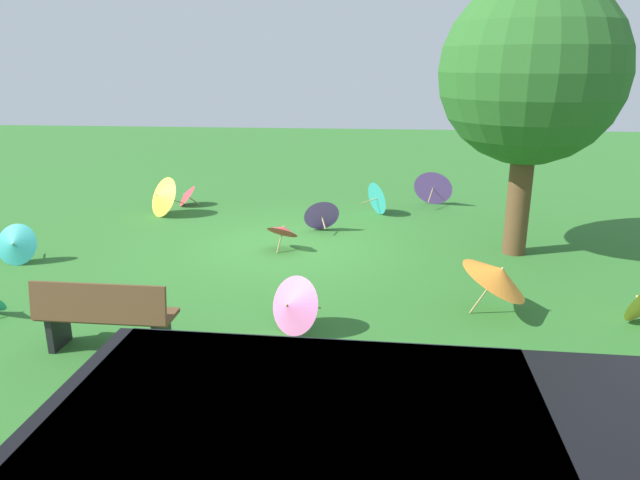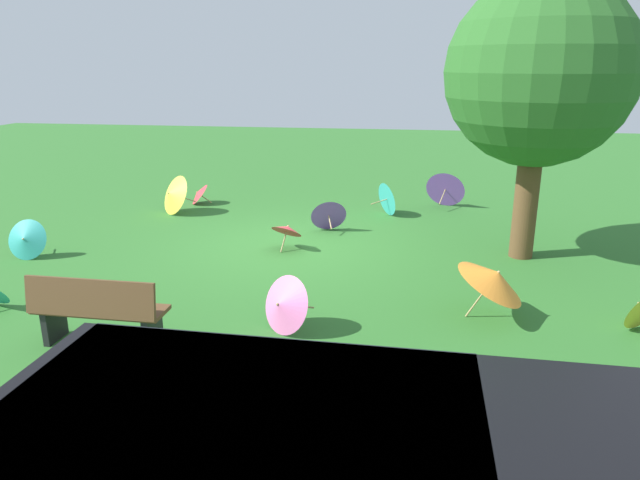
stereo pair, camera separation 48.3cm
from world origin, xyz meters
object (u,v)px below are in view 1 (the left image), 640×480
(parasol_red_1, at_px, (186,195))
(parasol_purple_2, at_px, (434,186))
(parasol_pink_2, at_px, (291,305))
(parasol_teal_2, at_px, (379,198))
(parasol_orange_0, at_px, (498,275))
(parasol_yellow_0, at_px, (160,196))
(shade_tree, at_px, (532,74))
(parasol_red_4, at_px, (283,230))
(parasol_purple_1, at_px, (321,214))
(park_bench, at_px, (105,315))
(parasol_teal_0, at_px, (15,244))

(parasol_red_1, distance_m, parasol_purple_2, 5.91)
(parasol_pink_2, distance_m, parasol_teal_2, 6.25)
(parasol_orange_0, bearing_deg, parasol_teal_2, -73.69)
(parasol_yellow_0, height_order, parasol_purple_2, parasol_purple_2)
(parasol_red_1, height_order, parasol_teal_2, parasol_teal_2)
(shade_tree, distance_m, parasol_orange_0, 3.86)
(shade_tree, bearing_deg, parasol_red_4, 3.21)
(shade_tree, distance_m, parasol_purple_1, 4.65)
(park_bench, distance_m, parasol_teal_0, 4.07)
(park_bench, height_order, parasol_purple_2, parasol_purple_2)
(park_bench, height_order, parasol_red_4, park_bench)
(parasol_red_1, bearing_deg, park_bench, 101.15)
(parasol_teal_0, distance_m, parasol_purple_2, 8.93)
(park_bench, xyz_separation_m, parasol_teal_2, (-3.15, -6.85, -0.09))
(parasol_teal_0, distance_m, parasol_red_4, 4.53)
(park_bench, height_order, parasol_red_1, park_bench)
(parasol_teal_0, relative_size, parasol_red_1, 1.02)
(parasol_purple_2, xyz_separation_m, parasol_red_4, (3.02, 3.81, -0.07))
(parasol_red_1, relative_size, parasol_purple_2, 0.70)
(parasol_purple_1, relative_size, parasol_red_4, 1.12)
(parasol_teal_2, relative_size, parasol_yellow_0, 0.74)
(shade_tree, height_order, parasol_red_1, shade_tree)
(shade_tree, height_order, parasol_purple_1, shade_tree)
(parasol_teal_0, height_order, parasol_teal_2, parasol_teal_2)
(parasol_teal_2, height_order, parasol_purple_2, parasol_purple_2)
(park_bench, xyz_separation_m, parasol_red_4, (-1.43, -4.06, -0.08))
(parasol_teal_0, bearing_deg, shade_tree, -170.27)
(parasol_teal_0, bearing_deg, parasol_pink_2, 156.88)
(parasol_orange_0, relative_size, parasol_teal_2, 1.44)
(park_bench, bearing_deg, parasol_purple_1, -110.26)
(parasol_orange_0, height_order, parasol_pink_2, parasol_orange_0)
(park_bench, bearing_deg, parasol_purple_2, -119.47)
(parasol_teal_2, bearing_deg, parasol_yellow_0, 7.67)
(parasol_orange_0, xyz_separation_m, parasol_purple_2, (0.28, -6.39, -0.14))
(shade_tree, distance_m, parasol_red_4, 4.96)
(parasol_purple_1, distance_m, parasol_yellow_0, 3.73)
(parasol_pink_2, distance_m, parasol_purple_2, 7.56)
(shade_tree, relative_size, parasol_teal_0, 6.43)
(parasol_orange_0, bearing_deg, parasol_yellow_0, -36.51)
(parasol_teal_0, xyz_separation_m, parasol_orange_0, (-7.65, 1.35, 0.24))
(park_bench, xyz_separation_m, parasol_yellow_0, (1.65, -6.20, -0.01))
(shade_tree, distance_m, parasol_teal_2, 4.45)
(park_bench, bearing_deg, parasol_red_1, -78.85)
(parasol_orange_0, xyz_separation_m, parasol_teal_2, (1.57, -5.37, -0.22))
(parasol_red_4, bearing_deg, parasol_teal_0, 15.71)
(park_bench, height_order, parasol_teal_2, park_bench)
(parasol_teal_0, xyz_separation_m, parasol_purple_2, (-7.37, -5.04, 0.10))
(parasol_yellow_0, height_order, parasol_red_4, parasol_yellow_0)
(parasol_pink_2, bearing_deg, park_bench, 18.52)
(parasol_yellow_0, bearing_deg, parasol_red_4, 145.22)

